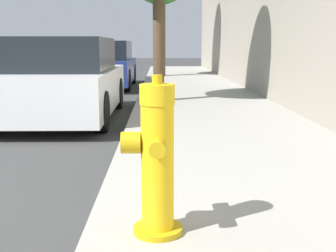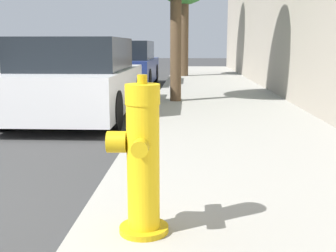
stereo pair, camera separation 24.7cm
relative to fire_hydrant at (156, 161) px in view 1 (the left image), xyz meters
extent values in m
cube|color=#99968E|center=(0.91, 0.29, -0.52)|extent=(2.71, 40.00, 0.16)
cylinder|color=#C39C11|center=(0.01, 0.00, -0.42)|extent=(0.30, 0.30, 0.04)
cylinder|color=yellow|center=(0.01, 0.00, -0.04)|extent=(0.19, 0.19, 0.74)
cylinder|color=yellow|center=(0.01, 0.00, 0.39)|extent=(0.20, 0.20, 0.11)
cylinder|color=#C39C11|center=(0.01, 0.00, 0.47)|extent=(0.06, 0.06, 0.05)
cylinder|color=#C39C11|center=(0.01, -0.14, 0.11)|extent=(0.09, 0.09, 0.09)
cylinder|color=#C39C11|center=(0.01, 0.14, 0.11)|extent=(0.09, 0.09, 0.09)
cylinder|color=#C39C11|center=(-0.14, 0.00, 0.11)|extent=(0.11, 0.13, 0.13)
cube|color=silver|center=(-1.66, 4.92, -0.09)|extent=(1.80, 3.83, 0.68)
cube|color=black|center=(-1.66, 4.77, 0.52)|extent=(1.66, 2.10, 0.54)
cylinder|color=black|center=(-2.48, 6.11, -0.29)|extent=(0.20, 0.61, 0.61)
cylinder|color=black|center=(-0.84, 6.11, -0.29)|extent=(0.20, 0.61, 0.61)
cylinder|color=black|center=(-0.84, 3.74, -0.29)|extent=(0.20, 0.61, 0.61)
cube|color=navy|center=(-1.68, 10.51, -0.09)|extent=(1.77, 4.14, 0.67)
cube|color=black|center=(-1.68, 10.35, 0.52)|extent=(1.63, 2.28, 0.54)
cylinder|color=black|center=(-2.49, 11.80, -0.28)|extent=(0.20, 0.63, 0.63)
cylinder|color=black|center=(-0.87, 11.80, -0.28)|extent=(0.20, 0.63, 0.63)
cylinder|color=black|center=(-2.49, 9.23, -0.28)|extent=(0.20, 0.63, 0.63)
cylinder|color=black|center=(-0.87, 9.23, -0.28)|extent=(0.20, 0.63, 0.63)
cylinder|color=brown|center=(0.01, 6.08, 0.74)|extent=(0.22, 0.22, 2.35)
cylinder|color=brown|center=(0.07, 13.20, 1.02)|extent=(0.36, 0.36, 2.91)
camera|label=1|loc=(0.02, -2.35, 0.66)|focal=45.00mm
camera|label=2|loc=(0.27, -2.35, 0.66)|focal=45.00mm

